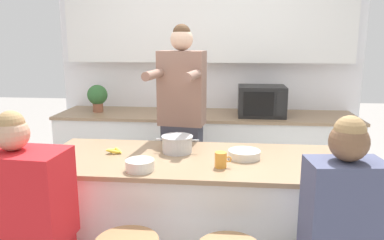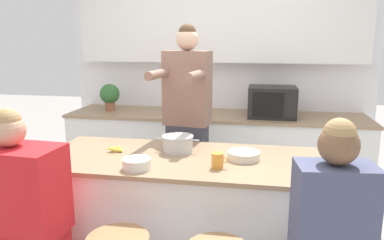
# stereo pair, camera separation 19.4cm
# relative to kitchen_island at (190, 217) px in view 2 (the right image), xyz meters

# --- Properties ---
(wall_back) EXTENTS (3.44, 0.22, 2.70)m
(wall_back) POSITION_rel_kitchen_island_xyz_m (0.00, 1.84, 1.09)
(wall_back) COLOR white
(wall_back) RESTS_ON ground_plane
(back_counter) EXTENTS (3.20, 0.70, 0.91)m
(back_counter) POSITION_rel_kitchen_island_xyz_m (0.00, 1.51, 0.00)
(back_counter) COLOR white
(back_counter) RESTS_ON ground_plane
(kitchen_island) EXTENTS (2.06, 0.84, 0.90)m
(kitchen_island) POSITION_rel_kitchen_island_xyz_m (0.00, 0.00, 0.00)
(kitchen_island) COLOR black
(kitchen_island) RESTS_ON ground_plane
(person_cooking) EXTENTS (0.46, 0.61, 1.83)m
(person_cooking) POSITION_rel_kitchen_island_xyz_m (-0.15, 0.68, 0.46)
(person_cooking) COLOR #383842
(person_cooking) RESTS_ON ground_plane
(person_wrapped_blanket) EXTENTS (0.55, 0.32, 1.35)m
(person_wrapped_blanket) POSITION_rel_kitchen_island_xyz_m (-0.85, -0.71, 0.17)
(person_wrapped_blanket) COLOR red
(person_wrapped_blanket) RESTS_ON ground_plane
(cooking_pot) EXTENTS (0.32, 0.23, 0.12)m
(cooking_pot) POSITION_rel_kitchen_island_xyz_m (-0.11, 0.12, 0.51)
(cooking_pot) COLOR #B7BABC
(cooking_pot) RESTS_ON kitchen_island
(fruit_bowl) EXTENTS (0.18, 0.18, 0.07)m
(fruit_bowl) POSITION_rel_kitchen_island_xyz_m (-0.29, -0.28, 0.48)
(fruit_bowl) COLOR silver
(fruit_bowl) RESTS_ON kitchen_island
(mixing_bowl_steel) EXTENTS (0.22, 0.22, 0.06)m
(mixing_bowl_steel) POSITION_rel_kitchen_island_xyz_m (0.37, 0.03, 0.47)
(mixing_bowl_steel) COLOR silver
(mixing_bowl_steel) RESTS_ON kitchen_island
(coffee_cup_near) EXTENTS (0.11, 0.08, 0.10)m
(coffee_cup_near) POSITION_rel_kitchen_island_xyz_m (0.21, -0.17, 0.50)
(coffee_cup_near) COLOR orange
(coffee_cup_near) RESTS_ON kitchen_island
(banana_bunch) EXTENTS (0.13, 0.09, 0.04)m
(banana_bunch) POSITION_rel_kitchen_island_xyz_m (-0.56, 0.05, 0.46)
(banana_bunch) COLOR yellow
(banana_bunch) RESTS_ON kitchen_island
(microwave) EXTENTS (0.48, 0.38, 0.32)m
(microwave) POSITION_rel_kitchen_island_xyz_m (0.59, 1.46, 0.62)
(microwave) COLOR black
(microwave) RESTS_ON back_counter
(potted_plant) EXTENTS (0.22, 0.22, 0.30)m
(potted_plant) POSITION_rel_kitchen_island_xyz_m (-1.20, 1.51, 0.63)
(potted_plant) COLOR #93563D
(potted_plant) RESTS_ON back_counter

